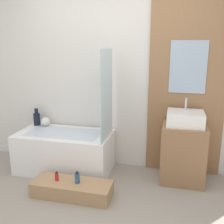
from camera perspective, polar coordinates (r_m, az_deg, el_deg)
The scene contains 11 objects.
wall_tiled_back at distance 3.53m, azimuth 1.16°, elevation 8.57°, with size 4.20×0.06×2.60m, color silver.
wall_wood_accent at distance 3.40m, azimuth 16.11°, elevation 7.87°, with size 0.95×0.04×2.60m.
bathtub at distance 3.62m, azimuth -10.16°, elevation -8.41°, with size 1.24×0.66×0.53m.
glass_shower_screen at distance 3.16m, azimuth -1.20°, elevation 3.77°, with size 0.01×0.55×1.09m, color silver.
wooden_step_bench at distance 3.11m, azimuth -8.69°, elevation -16.19°, with size 0.90×0.33×0.17m, color #A87F56.
vanity_cabinet at distance 3.39m, azimuth 15.16°, elevation -8.62°, with size 0.52×0.46×0.73m, color #8E6642.
sink at distance 3.24m, azimuth 15.67°, elevation -1.34°, with size 0.43×0.37×0.31m.
vase_tall_dark at distance 3.93m, azimuth -16.05°, elevation -1.33°, with size 0.09×0.09×0.25m.
vase_round_light at distance 3.86m, azimuth -14.28°, elevation -2.05°, with size 0.13×0.13×0.13m, color silver.
bottle_soap_primary at distance 3.11m, azimuth -11.94°, elevation -13.57°, with size 0.04×0.04×0.10m.
bottle_soap_secondary at distance 3.02m, azimuth -7.57°, elevation -14.04°, with size 0.06×0.06×0.13m.
Camera 1 is at (0.75, -1.85, 1.66)m, focal length 42.00 mm.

